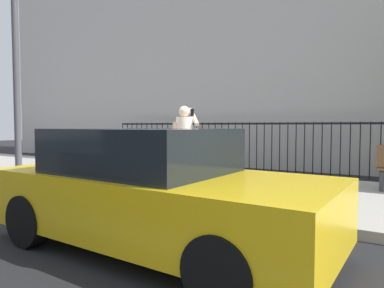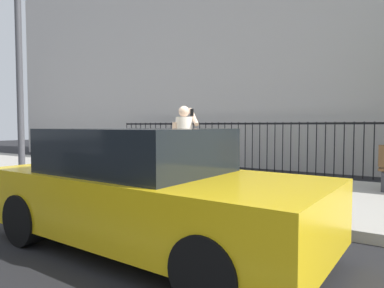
# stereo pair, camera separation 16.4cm
# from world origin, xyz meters

# --- Properties ---
(ground_plane) EXTENTS (60.00, 60.00, 0.00)m
(ground_plane) POSITION_xyz_m (0.00, 0.00, 0.00)
(ground_plane) COLOR black
(sidewalk) EXTENTS (28.00, 4.40, 0.15)m
(sidewalk) POSITION_xyz_m (0.00, 2.20, 0.07)
(sidewalk) COLOR #B2ADA3
(sidewalk) RESTS_ON ground
(building_facade) EXTENTS (28.00, 4.00, 11.02)m
(building_facade) POSITION_xyz_m (0.00, 8.50, 5.51)
(building_facade) COLOR #BCB7B2
(building_facade) RESTS_ON ground
(iron_fence) EXTENTS (12.03, 0.04, 1.60)m
(iron_fence) POSITION_xyz_m (0.00, 5.90, 1.02)
(iron_fence) COLOR black
(iron_fence) RESTS_ON ground
(taxi_yellow) EXTENTS (4.26, 1.98, 1.45)m
(taxi_yellow) POSITION_xyz_m (1.42, -1.57, 0.70)
(taxi_yellow) COLOR yellow
(taxi_yellow) RESTS_ON ground
(pedestrian_on_phone) EXTENTS (0.67, 0.71, 1.74)m
(pedestrian_on_phone) POSITION_xyz_m (0.14, 1.07, 1.16)
(pedestrian_on_phone) COLOR beige
(pedestrian_on_phone) RESTS_ON sidewalk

